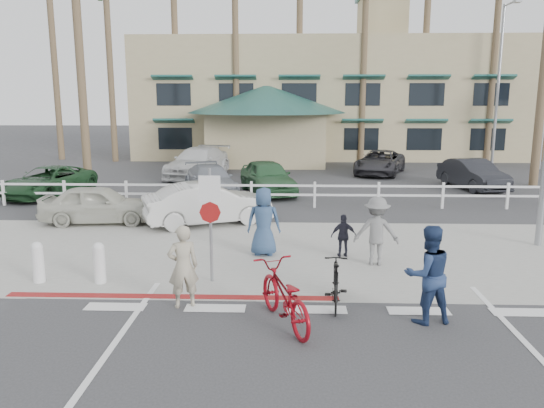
{
  "coord_description": "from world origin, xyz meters",
  "views": [
    {
      "loc": [
        -0.53,
        -9.24,
        4.12
      ],
      "look_at": [
        -0.98,
        3.74,
        1.5
      ],
      "focal_mm": 35.0,
      "sensor_mm": 36.0,
      "label": 1
    }
  ],
  "objects_px": {
    "bike_black": "(336,283)",
    "car_white_sedan": "(208,204)",
    "bike_red": "(284,296)",
    "sign_post": "(211,219)",
    "car_red_compact": "(98,204)"
  },
  "relations": [
    {
      "from": "bike_red",
      "to": "bike_black",
      "type": "bearing_deg",
      "value": -160.74
    },
    {
      "from": "sign_post",
      "to": "car_red_compact",
      "type": "distance_m",
      "value": 7.28
    },
    {
      "from": "bike_red",
      "to": "bike_black",
      "type": "relative_size",
      "value": 1.34
    },
    {
      "from": "sign_post",
      "to": "car_white_sedan",
      "type": "distance_m",
      "value": 5.65
    },
    {
      "from": "car_white_sedan",
      "to": "bike_black",
      "type": "bearing_deg",
      "value": -175.25
    },
    {
      "from": "sign_post",
      "to": "car_white_sedan",
      "type": "relative_size",
      "value": 0.7
    },
    {
      "from": "sign_post",
      "to": "bike_black",
      "type": "xyz_separation_m",
      "value": [
        2.69,
        -1.38,
        -0.96
      ]
    },
    {
      "from": "bike_red",
      "to": "car_white_sedan",
      "type": "distance_m",
      "value": 8.25
    },
    {
      "from": "sign_post",
      "to": "bike_black",
      "type": "relative_size",
      "value": 1.79
    },
    {
      "from": "bike_black",
      "to": "car_white_sedan",
      "type": "height_order",
      "value": "car_white_sedan"
    },
    {
      "from": "bike_red",
      "to": "bike_black",
      "type": "xyz_separation_m",
      "value": [
        1.02,
        0.93,
        -0.08
      ]
    },
    {
      "from": "sign_post",
      "to": "bike_red",
      "type": "relative_size",
      "value": 1.34
    },
    {
      "from": "bike_black",
      "to": "car_white_sedan",
      "type": "xyz_separation_m",
      "value": [
        -3.62,
        6.9,
        0.2
      ]
    },
    {
      "from": "sign_post",
      "to": "bike_red",
      "type": "xyz_separation_m",
      "value": [
        1.67,
        -2.31,
        -0.88
      ]
    },
    {
      "from": "bike_red",
      "to": "car_red_compact",
      "type": "bearing_deg",
      "value": -74.6
    }
  ]
}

